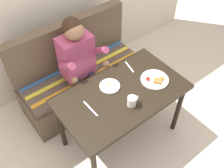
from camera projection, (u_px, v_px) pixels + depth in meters
ground_plane at (120, 136)px, 2.91m from camera, size 8.00×8.00×0.00m
table at (122, 98)px, 2.43m from camera, size 1.20×0.70×0.73m
couch at (80, 77)px, 3.08m from camera, size 1.44×0.56×1.00m
person at (80, 61)px, 2.66m from camera, size 0.45×0.61×1.21m
plate_breakfast at (155, 80)px, 2.47m from camera, size 0.27×0.27×0.05m
plate_eggs at (110, 86)px, 2.42m from camera, size 0.19×0.19×0.04m
coffee_mug at (132, 101)px, 2.24m from camera, size 0.12×0.08×0.10m
fork at (129, 67)px, 2.61m from camera, size 0.05×0.17×0.00m
knife at (91, 109)px, 2.24m from camera, size 0.02×0.20×0.00m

